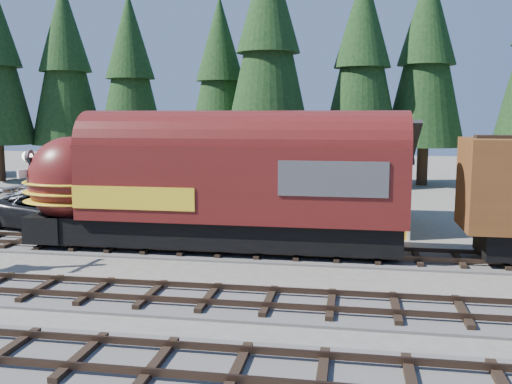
% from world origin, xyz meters
% --- Properties ---
extents(ground, '(120.00, 120.00, 0.00)m').
position_xyz_m(ground, '(0.00, 0.00, 0.00)').
color(ground, '#6B665B').
rests_on(ground, ground).
extents(track_spur, '(32.00, 3.20, 0.33)m').
position_xyz_m(track_spur, '(-10.00, 18.00, 0.06)').
color(track_spur, '#4C4947').
rests_on(track_spur, ground).
extents(depot, '(12.80, 7.00, 5.30)m').
position_xyz_m(depot, '(-0.00, 10.50, 2.96)').
color(depot, orange).
rests_on(depot, ground).
extents(conifer_backdrop, '(81.35, 23.01, 16.47)m').
position_xyz_m(conifer_backdrop, '(5.78, 24.82, 9.93)').
color(conifer_backdrop, black).
rests_on(conifer_backdrop, ground).
extents(locomotive, '(15.70, 3.12, 4.27)m').
position_xyz_m(locomotive, '(-2.45, 4.00, 2.50)').
color(locomotive, black).
rests_on(locomotive, ground).
extents(caboose, '(9.62, 2.79, 5.00)m').
position_xyz_m(caboose, '(-6.31, 18.00, 2.50)').
color(caboose, black).
rests_on(caboose, ground).
extents(pickup_truck_a, '(7.05, 4.76, 1.79)m').
position_xyz_m(pickup_truck_a, '(-10.84, 7.18, 0.90)').
color(pickup_truck_a, black).
rests_on(pickup_truck_a, ground).
extents(pickup_truck_b, '(5.82, 3.21, 1.60)m').
position_xyz_m(pickup_truck_b, '(-12.49, 10.28, 0.80)').
color(pickup_truck_b, '#A7A9AE').
rests_on(pickup_truck_b, ground).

